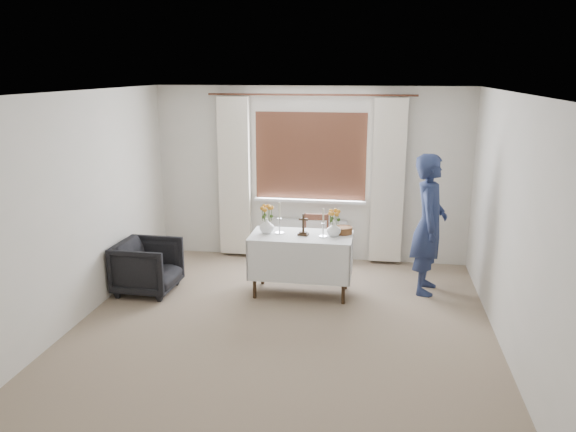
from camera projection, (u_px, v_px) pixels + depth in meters
The scene contains 12 objects.
ground at pixel (281, 332), 5.99m from camera, with size 5.00×5.00×0.00m, color gray.
altar_table at pixel (301, 264), 6.93m from camera, with size 1.24×0.64×0.76m, color white.
wooden_chair at pixel (316, 244), 7.71m from camera, with size 0.36×0.36×0.79m, color brown, non-canonical shape.
armchair at pixel (148, 267), 7.00m from camera, with size 0.70×0.72×0.66m, color black.
person at pixel (429, 224), 6.89m from camera, with size 0.64×0.42×1.75m, color navy.
radiator at pixel (309, 239), 8.23m from camera, with size 1.10×0.10×0.60m, color silver.
wooden_cross at pixel (303, 225), 6.79m from camera, with size 0.12×0.09×0.27m, color black, non-canonical shape.
candlestick_left at pixel (280, 218), 6.85m from camera, with size 0.11×0.11×0.39m, color silver, non-canonical shape.
candlestick_right at pixel (323, 223), 6.71m from camera, with size 0.10×0.10×0.35m, color silver, non-canonical shape.
flower_vase_left at pixel (267, 226), 6.89m from camera, with size 0.18×0.18×0.19m, color white.
flower_vase_right at pixel (334, 229), 6.77m from camera, with size 0.17×0.17×0.18m, color white.
wicker_basket at pixel (343, 230), 6.89m from camera, with size 0.22×0.22×0.08m, color brown.
Camera 1 is at (0.95, -5.40, 2.71)m, focal length 35.00 mm.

